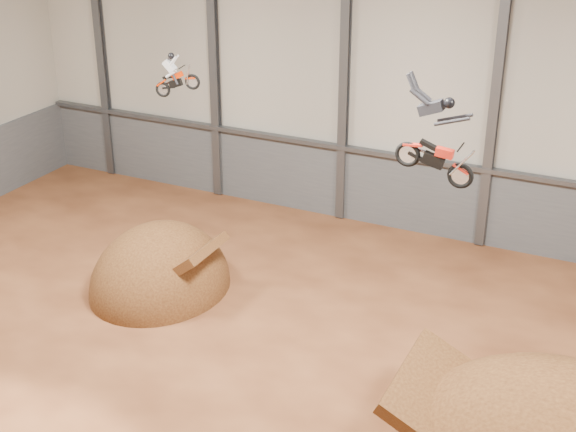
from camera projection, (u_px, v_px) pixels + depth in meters
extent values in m
plane|color=#4F2815|center=(258.00, 415.00, 24.74)|extent=(40.00, 40.00, 0.00)
cube|color=#B2AB9E|center=(419.00, 80.00, 34.15)|extent=(40.00, 0.10, 14.00)
cube|color=#515358|center=(410.00, 195.00, 36.24)|extent=(39.80, 0.18, 3.50)
cube|color=#47494F|center=(412.00, 158.00, 35.37)|extent=(39.80, 0.35, 0.20)
cube|color=#47494F|center=(101.00, 44.00, 40.58)|extent=(0.40, 0.36, 13.90)
cube|color=#47494F|center=(214.00, 58.00, 37.94)|extent=(0.40, 0.36, 13.90)
cube|color=#47494F|center=(345.00, 73.00, 35.31)|extent=(0.40, 0.36, 13.90)
cube|color=#47494F|center=(496.00, 91.00, 32.67)|extent=(0.40, 0.36, 13.90)
ellipsoid|color=#3C200F|center=(161.00, 288.00, 32.00)|extent=(5.33, 6.14, 5.33)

